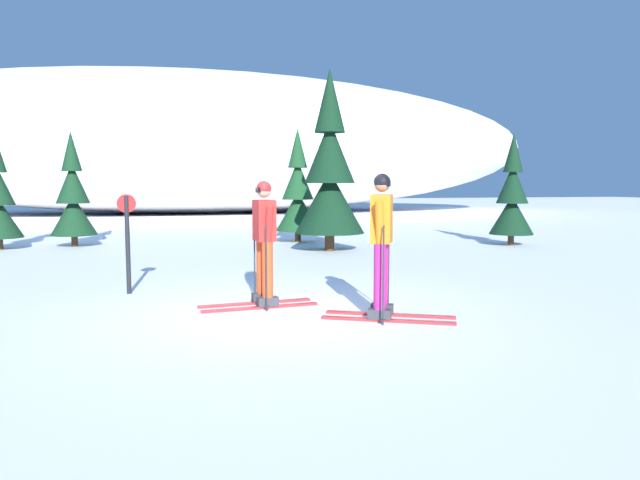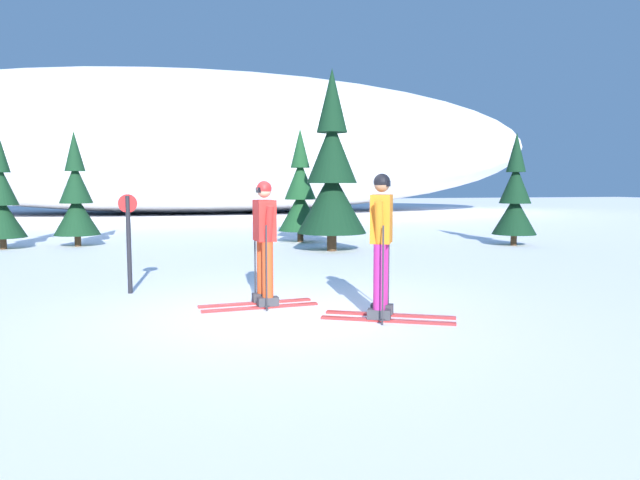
{
  "view_description": "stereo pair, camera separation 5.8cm",
  "coord_description": "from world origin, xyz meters",
  "views": [
    {
      "loc": [
        -1.44,
        -7.24,
        1.66
      ],
      "look_at": [
        0.56,
        -0.05,
        0.95
      ],
      "focal_mm": 32.36,
      "sensor_mm": 36.0,
      "label": 1
    },
    {
      "loc": [
        -1.38,
        -7.25,
        1.66
      ],
      "look_at": [
        0.56,
        -0.05,
        0.95
      ],
      "focal_mm": 32.36,
      "sensor_mm": 36.0,
      "label": 2
    }
  ],
  "objects": [
    {
      "name": "pine_tree_center",
      "position": [
        2.44,
        9.11,
        1.38
      ],
      "size": [
        1.28,
        1.28,
        3.3
      ],
      "color": "#47301E",
      "rests_on": "ground"
    },
    {
      "name": "trail_marker_post",
      "position": [
        -1.92,
        1.97,
        0.86
      ],
      "size": [
        0.28,
        0.07,
        1.52
      ],
      "color": "black",
      "rests_on": "ground"
    },
    {
      "name": "skier_red_jacket",
      "position": [
        -0.08,
        0.51,
        0.89
      ],
      "size": [
        1.62,
        0.77,
        1.72
      ],
      "color": "red",
      "rests_on": "ground"
    },
    {
      "name": "pine_tree_center_right",
      "position": [
        2.68,
        6.66,
        1.9
      ],
      "size": [
        1.75,
        1.75,
        4.53
      ],
      "color": "#47301E",
      "rests_on": "ground"
    },
    {
      "name": "pine_tree_center_left",
      "position": [
        -3.68,
        9.5,
        1.3
      ],
      "size": [
        1.2,
        1.2,
        3.11
      ],
      "color": "#47301E",
      "rests_on": "ground"
    },
    {
      "name": "ground_plane",
      "position": [
        0.0,
        0.0,
        0.0
      ],
      "size": [
        120.0,
        120.0,
        0.0
      ],
      "primitive_type": "plane",
      "color": "white"
    },
    {
      "name": "snow_ridge_background",
      "position": [
        0.9,
        28.02,
        4.09
      ],
      "size": [
        42.09,
        16.6,
        8.18
      ],
      "primitive_type": "ellipsoid",
      "color": "white",
      "rests_on": "ground"
    },
    {
      "name": "pine_tree_far_right",
      "position": [
        7.89,
        6.61,
        1.29
      ],
      "size": [
        1.19,
        1.19,
        3.08
      ],
      "color": "#47301E",
      "rests_on": "ground"
    },
    {
      "name": "skier_orange_jacket",
      "position": [
        1.2,
        -0.62,
        0.95
      ],
      "size": [
        1.65,
        1.13,
        1.8
      ],
      "color": "red",
      "rests_on": "ground"
    }
  ]
}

